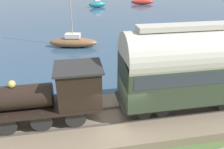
{
  "coord_description": "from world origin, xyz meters",
  "views": [
    {
      "loc": [
        -9.09,
        1.92,
        7.7
      ],
      "look_at": [
        2.67,
        -0.21,
        1.95
      ],
      "focal_mm": 35.0,
      "sensor_mm": 36.0,
      "label": 1
    }
  ],
  "objects_px": {
    "sailboat_brown": "(73,42)",
    "rowboat_mid_harbor": "(172,50)",
    "sailboat_red": "(142,1)",
    "passenger_coach": "(194,65)",
    "steam_locomotive": "(50,93)",
    "sailboat_teal": "(97,4)",
    "rowboat_off_pier": "(198,65)"
  },
  "relations": [
    {
      "from": "sailboat_brown",
      "to": "rowboat_mid_harbor",
      "type": "bearing_deg",
      "value": -96.12
    },
    {
      "from": "rowboat_off_pier",
      "to": "sailboat_teal",
      "type": "bearing_deg",
      "value": 11.19
    },
    {
      "from": "sailboat_teal",
      "to": "sailboat_red",
      "type": "bearing_deg",
      "value": -86.55
    },
    {
      "from": "passenger_coach",
      "to": "rowboat_off_pier",
      "type": "xyz_separation_m",
      "value": [
        6.05,
        -4.2,
        -2.91
      ]
    },
    {
      "from": "steam_locomotive",
      "to": "sailboat_brown",
      "type": "relative_size",
      "value": 0.72
    },
    {
      "from": "passenger_coach",
      "to": "sailboat_teal",
      "type": "height_order",
      "value": "sailboat_teal"
    },
    {
      "from": "rowboat_mid_harbor",
      "to": "rowboat_off_pier",
      "type": "bearing_deg",
      "value": 147.72
    },
    {
      "from": "steam_locomotive",
      "to": "rowboat_mid_harbor",
      "type": "xyz_separation_m",
      "value": [
        10.54,
        -11.37,
        -2.1
      ]
    },
    {
      "from": "steam_locomotive",
      "to": "sailboat_red",
      "type": "bearing_deg",
      "value": -22.95
    },
    {
      "from": "passenger_coach",
      "to": "sailboat_teal",
      "type": "xyz_separation_m",
      "value": [
        41.1,
        0.25,
        -2.42
      ]
    },
    {
      "from": "sailboat_teal",
      "to": "sailboat_red",
      "type": "xyz_separation_m",
      "value": [
        2.76,
        -11.37,
        -0.04
      ]
    },
    {
      "from": "sailboat_brown",
      "to": "sailboat_red",
      "type": "relative_size",
      "value": 0.97
    },
    {
      "from": "sailboat_brown",
      "to": "rowboat_mid_harbor",
      "type": "distance_m",
      "value": 10.63
    },
    {
      "from": "steam_locomotive",
      "to": "sailboat_teal",
      "type": "relative_size",
      "value": 0.79
    },
    {
      "from": "sailboat_red",
      "to": "sailboat_brown",
      "type": "bearing_deg",
      "value": 159.81
    },
    {
      "from": "steam_locomotive",
      "to": "sailboat_red",
      "type": "height_order",
      "value": "sailboat_red"
    },
    {
      "from": "passenger_coach",
      "to": "sailboat_red",
      "type": "relative_size",
      "value": 0.86
    },
    {
      "from": "sailboat_red",
      "to": "rowboat_mid_harbor",
      "type": "relative_size",
      "value": 3.5
    },
    {
      "from": "steam_locomotive",
      "to": "passenger_coach",
      "type": "height_order",
      "value": "passenger_coach"
    },
    {
      "from": "rowboat_mid_harbor",
      "to": "sailboat_red",
      "type": "bearing_deg",
      "value": -48.05
    },
    {
      "from": "sailboat_teal",
      "to": "rowboat_mid_harbor",
      "type": "xyz_separation_m",
      "value": [
        -30.56,
        -4.17,
        -0.59
      ]
    },
    {
      "from": "sailboat_brown",
      "to": "rowboat_mid_harbor",
      "type": "height_order",
      "value": "sailboat_brown"
    },
    {
      "from": "rowboat_mid_harbor",
      "to": "passenger_coach",
      "type": "bearing_deg",
      "value": 123.76
    },
    {
      "from": "sailboat_red",
      "to": "rowboat_mid_harbor",
      "type": "xyz_separation_m",
      "value": [
        -33.32,
        7.2,
        -0.55
      ]
    },
    {
      "from": "sailboat_brown",
      "to": "sailboat_red",
      "type": "height_order",
      "value": "sailboat_red"
    },
    {
      "from": "sailboat_red",
      "to": "rowboat_off_pier",
      "type": "relative_size",
      "value": 3.44
    },
    {
      "from": "steam_locomotive",
      "to": "sailboat_teal",
      "type": "height_order",
      "value": "sailboat_teal"
    },
    {
      "from": "steam_locomotive",
      "to": "sailboat_brown",
      "type": "bearing_deg",
      "value": -5.27
    },
    {
      "from": "passenger_coach",
      "to": "sailboat_brown",
      "type": "distance_m",
      "value": 15.34
    },
    {
      "from": "steam_locomotive",
      "to": "sailboat_red",
      "type": "xyz_separation_m",
      "value": [
        43.86,
        -18.57,
        -1.55
      ]
    },
    {
      "from": "passenger_coach",
      "to": "rowboat_off_pier",
      "type": "bearing_deg",
      "value": -34.73
    },
    {
      "from": "sailboat_brown",
      "to": "passenger_coach",
      "type": "bearing_deg",
      "value": -144.09
    }
  ]
}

